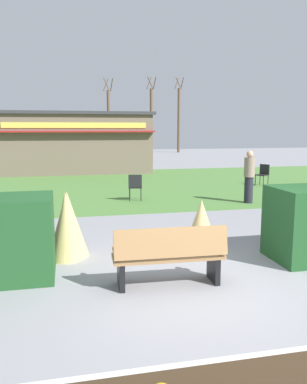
{
  "coord_description": "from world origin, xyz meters",
  "views": [
    {
      "loc": [
        -2.08,
        -5.35,
        2.38
      ],
      "look_at": [
        -0.24,
        2.88,
        1.02
      ],
      "focal_mm": 36.81,
      "sensor_mm": 36.0,
      "label": 1
    }
  ],
  "objects_px": {
    "tree_right_bg": "(109,121)",
    "tree_center_bg": "(151,120)",
    "food_kiosk": "(75,142)",
    "tree_left_bg": "(179,119)",
    "person_strolling": "(249,177)",
    "parked_car_west_slot": "(33,152)",
    "park_bench": "(169,256)",
    "cafe_chair_east": "(135,185)",
    "parked_car_center_slot": "(106,151)",
    "cafe_chair_west": "(263,173)"
  },
  "relations": [
    {
      "from": "food_kiosk",
      "to": "tree_right_bg",
      "type": "bearing_deg",
      "value": 76.05
    },
    {
      "from": "food_kiosk",
      "to": "tree_right_bg",
      "type": "height_order",
      "value": "tree_right_bg"
    },
    {
      "from": "cafe_chair_west",
      "to": "park_bench",
      "type": "bearing_deg",
      "value": -124.71
    },
    {
      "from": "park_bench",
      "to": "food_kiosk",
      "type": "distance_m",
      "value": 17.38
    },
    {
      "from": "parked_car_center_slot",
      "to": "parked_car_west_slot",
      "type": "bearing_deg",
      "value": -179.99
    },
    {
      "from": "cafe_chair_west",
      "to": "cafe_chair_east",
      "type": "bearing_deg",
      "value": -157.83
    },
    {
      "from": "cafe_chair_east",
      "to": "tree_left_bg",
      "type": "bearing_deg",
      "value": 70.83
    },
    {
      "from": "person_strolling",
      "to": "parked_car_center_slot",
      "type": "relative_size",
      "value": 0.39
    },
    {
      "from": "parked_car_west_slot",
      "to": "tree_right_bg",
      "type": "distance_m",
      "value": 8.43
    },
    {
      "from": "food_kiosk",
      "to": "person_strolling",
      "type": "distance_m",
      "value": 12.42
    },
    {
      "from": "person_strolling",
      "to": "tree_left_bg",
      "type": "bearing_deg",
      "value": -131.26
    },
    {
      "from": "person_strolling",
      "to": "parked_car_west_slot",
      "type": "xyz_separation_m",
      "value": [
        -8.16,
        20.07,
        -0.22
      ]
    },
    {
      "from": "park_bench",
      "to": "person_strolling",
      "type": "bearing_deg",
      "value": 54.85
    },
    {
      "from": "food_kiosk",
      "to": "parked_car_center_slot",
      "type": "distance_m",
      "value": 9.24
    },
    {
      "from": "food_kiosk",
      "to": "tree_left_bg",
      "type": "height_order",
      "value": "tree_left_bg"
    },
    {
      "from": "person_strolling",
      "to": "tree_left_bg",
      "type": "distance_m",
      "value": 28.2
    },
    {
      "from": "food_kiosk",
      "to": "tree_left_bg",
      "type": "relative_size",
      "value": 1.11
    },
    {
      "from": "food_kiosk",
      "to": "parked_car_west_slot",
      "type": "relative_size",
      "value": 1.93
    },
    {
      "from": "tree_right_bg",
      "to": "tree_center_bg",
      "type": "bearing_deg",
      "value": 6.51
    },
    {
      "from": "cafe_chair_east",
      "to": "person_strolling",
      "type": "height_order",
      "value": "person_strolling"
    },
    {
      "from": "cafe_chair_west",
      "to": "cafe_chair_east",
      "type": "relative_size",
      "value": 1.0
    },
    {
      "from": "parked_car_west_slot",
      "to": "tree_right_bg",
      "type": "relative_size",
      "value": 0.62
    },
    {
      "from": "cafe_chair_west",
      "to": "food_kiosk",
      "type": "bearing_deg",
      "value": 134.75
    },
    {
      "from": "park_bench",
      "to": "parked_car_center_slot",
      "type": "xyz_separation_m",
      "value": [
        1.68,
        26.13,
        0.16
      ]
    },
    {
      "from": "person_strolling",
      "to": "tree_left_bg",
      "type": "xyz_separation_m",
      "value": [
        5.64,
        27.52,
        2.5
      ]
    },
    {
      "from": "food_kiosk",
      "to": "tree_left_bg",
      "type": "xyz_separation_m",
      "value": [
        10.83,
        16.26,
        1.72
      ]
    },
    {
      "from": "cafe_chair_east",
      "to": "cafe_chair_west",
      "type": "bearing_deg",
      "value": 22.17
    },
    {
      "from": "food_kiosk",
      "to": "tree_right_bg",
      "type": "distance_m",
      "value": 14.22
    },
    {
      "from": "cafe_chair_east",
      "to": "tree_center_bg",
      "type": "height_order",
      "value": "tree_center_bg"
    },
    {
      "from": "cafe_chair_west",
      "to": "parked_car_west_slot",
      "type": "xyz_separation_m",
      "value": [
        -10.58,
        16.48,
        0.12
      ]
    },
    {
      "from": "cafe_chair_east",
      "to": "parked_car_center_slot",
      "type": "bearing_deg",
      "value": 87.18
    },
    {
      "from": "tree_center_bg",
      "to": "park_bench",
      "type": "bearing_deg",
      "value": -101.83
    },
    {
      "from": "park_bench",
      "to": "parked_car_center_slot",
      "type": "distance_m",
      "value": 26.19
    },
    {
      "from": "tree_right_bg",
      "to": "parked_car_west_slot",
      "type": "bearing_deg",
      "value": -142.38
    },
    {
      "from": "park_bench",
      "to": "tree_center_bg",
      "type": "height_order",
      "value": "tree_center_bg"
    },
    {
      "from": "food_kiosk",
      "to": "person_strolling",
      "type": "bearing_deg",
      "value": -65.27
    },
    {
      "from": "tree_center_bg",
      "to": "cafe_chair_west",
      "type": "bearing_deg",
      "value": -89.78
    },
    {
      "from": "person_strolling",
      "to": "tree_center_bg",
      "type": "bearing_deg",
      "value": -124.9
    },
    {
      "from": "food_kiosk",
      "to": "parked_car_west_slot",
      "type": "xyz_separation_m",
      "value": [
        -2.98,
        8.81,
        -1.0
      ]
    },
    {
      "from": "parked_car_center_slot",
      "to": "tree_center_bg",
      "type": "relative_size",
      "value": 0.6
    },
    {
      "from": "park_bench",
      "to": "food_kiosk",
      "type": "xyz_separation_m",
      "value": [
        -0.91,
        17.32,
        1.17
      ]
    },
    {
      "from": "food_kiosk",
      "to": "cafe_chair_west",
      "type": "relative_size",
      "value": 9.32
    },
    {
      "from": "tree_right_bg",
      "to": "cafe_chair_west",
      "type": "bearing_deg",
      "value": -78.93
    },
    {
      "from": "tree_right_bg",
      "to": "tree_center_bg",
      "type": "xyz_separation_m",
      "value": [
        4.1,
        0.47,
        0.14
      ]
    },
    {
      "from": "person_strolling",
      "to": "cafe_chair_west",
      "type": "bearing_deg",
      "value": -153.63
    },
    {
      "from": "cafe_chair_west",
      "to": "parked_car_west_slot",
      "type": "bearing_deg",
      "value": 122.7
    },
    {
      "from": "person_strolling",
      "to": "parked_car_west_slot",
      "type": "height_order",
      "value": "person_strolling"
    },
    {
      "from": "cafe_chair_west",
      "to": "parked_car_west_slot",
      "type": "height_order",
      "value": "parked_car_west_slot"
    },
    {
      "from": "tree_left_bg",
      "to": "tree_right_bg",
      "type": "distance_m",
      "value": 7.84
    },
    {
      "from": "parked_car_west_slot",
      "to": "tree_center_bg",
      "type": "height_order",
      "value": "tree_center_bg"
    }
  ]
}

